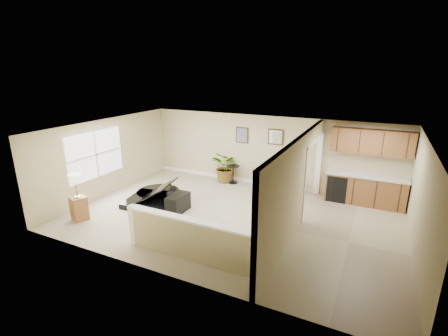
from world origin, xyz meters
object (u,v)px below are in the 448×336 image
at_px(small_plant, 295,194).
at_px(lamp_stand, 78,201).
at_px(piano, 155,182).
at_px(palm_plant, 226,167).
at_px(piano_bench, 178,203).
at_px(loveseat, 276,181).
at_px(accent_table, 233,172).

height_order(small_plant, lamp_stand, lamp_stand).
distance_m(piano, palm_plant, 2.89).
height_order(piano, piano_bench, piano).
distance_m(loveseat, small_plant, 1.08).
distance_m(small_plant, lamp_stand, 6.42).
relative_size(loveseat, accent_table, 2.83).
bearing_deg(small_plant, palm_plant, 166.38).
bearing_deg(palm_plant, small_plant, -13.62).
height_order(piano, palm_plant, piano).
bearing_deg(small_plant, loveseat, 140.99).
bearing_deg(accent_table, palm_plant, -180.00).
distance_m(loveseat, accent_table, 1.63).
relative_size(piano_bench, lamp_stand, 0.59).
distance_m(loveseat, palm_plant, 1.93).
bearing_deg(lamp_stand, piano_bench, 36.93).
bearing_deg(piano_bench, piano, 162.66).
distance_m(accent_table, lamp_stand, 5.29).
height_order(piano, loveseat, piano).
bearing_deg(loveseat, lamp_stand, -154.51).
bearing_deg(small_plant, accent_table, 164.85).
bearing_deg(palm_plant, loveseat, 0.22).
distance_m(piano, piano_bench, 1.17).
xyz_separation_m(piano_bench, loveseat, (2.06, 2.96, 0.08)).
bearing_deg(palm_plant, piano, -114.48).
xyz_separation_m(loveseat, palm_plant, (-1.92, -0.01, 0.22)).
relative_size(accent_table, palm_plant, 0.51).
relative_size(piano, piano_bench, 2.74).
height_order(accent_table, small_plant, accent_table).
relative_size(piano, small_plant, 4.14).
height_order(palm_plant, small_plant, palm_plant).
xyz_separation_m(palm_plant, small_plant, (2.75, -0.67, -0.34)).
distance_m(piano_bench, palm_plant, 2.98).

